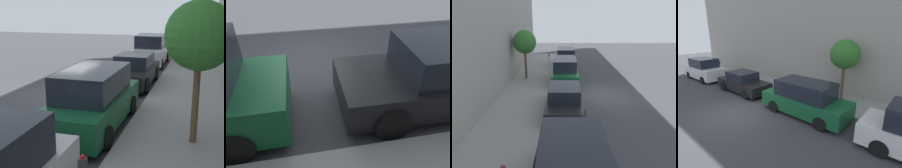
{
  "view_description": "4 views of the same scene",
  "coord_description": "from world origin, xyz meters",
  "views": [
    {
      "loc": [
        5.67,
        -12.0,
        3.78
      ],
      "look_at": [
        2.48,
        -1.28,
        1.0
      ],
      "focal_mm": 50.0,
      "sensor_mm": 36.0,
      "label": 1
    },
    {
      "loc": [
        5.96,
        -0.26,
        3.36
      ],
      "look_at": [
        2.7,
        0.37,
        1.0
      ],
      "focal_mm": 35.0,
      "sensor_mm": 36.0,
      "label": 2
    },
    {
      "loc": [
        2.45,
        13.48,
        4.95
      ],
      "look_at": [
        2.46,
        0.71,
        1.0
      ],
      "focal_mm": 35.0,
      "sensor_mm": 36.0,
      "label": 3
    },
    {
      "loc": [
        -4.85,
        -8.18,
        4.46
      ],
      "look_at": [
        3.71,
        -0.82,
        1.0
      ],
      "focal_mm": 28.0,
      "sensor_mm": 36.0,
      "label": 4
    }
  ],
  "objects": [
    {
      "name": "parked_sedan_third",
      "position": [
        2.42,
        2.73,
        0.72
      ],
      "size": [
        1.92,
        4.53,
        1.54
      ],
      "color": "black",
      "rests_on": "ground_plane"
    },
    {
      "name": "ground_plane",
      "position": [
        0.0,
        0.0,
        0.0
      ],
      "size": [
        60.0,
        60.0,
        0.0
      ],
      "primitive_type": "plane",
      "color": "#38383D"
    }
  ]
}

